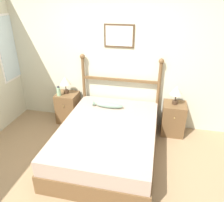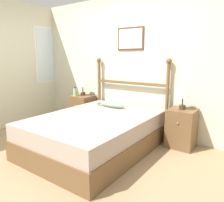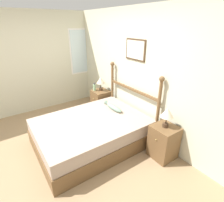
# 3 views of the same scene
# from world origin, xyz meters

# --- Properties ---
(ground_plane) EXTENTS (16.00, 16.00, 0.00)m
(ground_plane) POSITION_xyz_m (0.00, 0.00, 0.00)
(ground_plane) COLOR #9E7F5B
(wall_back) EXTENTS (6.40, 0.08, 2.55)m
(wall_back) POSITION_xyz_m (0.00, 1.73, 1.28)
(wall_back) COLOR beige
(wall_back) RESTS_ON ground_plane
(wall_left) EXTENTS (0.08, 6.40, 2.55)m
(wall_left) POSITION_xyz_m (-2.13, 0.03, 1.28)
(wall_left) COLOR beige
(wall_left) RESTS_ON ground_plane
(bed) EXTENTS (1.54, 2.09, 0.54)m
(bed) POSITION_xyz_m (0.12, 0.61, 0.26)
(bed) COLOR brown
(bed) RESTS_ON ground_plane
(headboard) EXTENTS (1.58, 0.10, 1.41)m
(headboard) POSITION_xyz_m (0.12, 1.62, 0.82)
(headboard) COLOR brown
(headboard) RESTS_ON ground_plane
(nightstand_left) EXTENTS (0.42, 0.43, 0.62)m
(nightstand_left) POSITION_xyz_m (-0.94, 1.47, 0.31)
(nightstand_left) COLOR brown
(nightstand_left) RESTS_ON ground_plane
(nightstand_right) EXTENTS (0.42, 0.43, 0.62)m
(nightstand_right) POSITION_xyz_m (1.18, 1.47, 0.31)
(nightstand_right) COLOR brown
(nightstand_right) RESTS_ON ground_plane
(table_lamp_left) EXTENTS (0.22, 0.22, 0.36)m
(table_lamp_left) POSITION_xyz_m (-0.96, 1.49, 0.88)
(table_lamp_left) COLOR #422D1E
(table_lamp_left) RESTS_ON nightstand_left
(table_lamp_right) EXTENTS (0.22, 0.22, 0.36)m
(table_lamp_right) POSITION_xyz_m (1.17, 1.47, 0.88)
(table_lamp_right) COLOR #422D1E
(table_lamp_right) RESTS_ON nightstand_right
(bottle) EXTENTS (0.08, 0.08, 0.21)m
(bottle) POSITION_xyz_m (-1.06, 1.36, 0.71)
(bottle) COLOR #99C699
(bottle) RESTS_ON nightstand_left
(fish_pillow) EXTENTS (0.57, 0.13, 0.10)m
(fish_pillow) POSITION_xyz_m (-0.02, 1.22, 0.59)
(fish_pillow) COLOR gray
(fish_pillow) RESTS_ON bed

